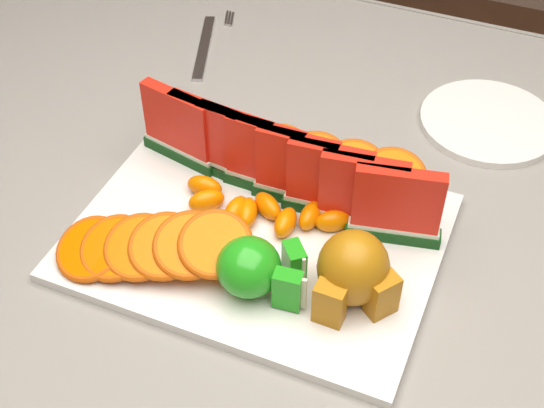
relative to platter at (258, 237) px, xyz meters
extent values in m
cube|color=#432116|center=(0.04, 0.05, -0.03)|extent=(1.40, 0.90, 0.03)
cube|color=#432116|center=(-0.60, 0.44, -0.40)|extent=(0.06, 0.06, 0.72)
cube|color=gray|center=(0.04, 0.05, -0.01)|extent=(1.52, 1.02, 0.01)
cube|color=gray|center=(0.04, 0.56, -0.10)|extent=(1.52, 0.01, 0.20)
cube|color=silver|center=(0.00, 0.00, 0.00)|extent=(0.40, 0.30, 0.01)
ellipsoid|color=#297B1A|center=(0.02, -0.08, 0.04)|extent=(0.09, 0.09, 0.06)
cube|color=#297B1A|center=(0.07, -0.08, 0.03)|extent=(0.03, 0.02, 0.05)
cube|color=beige|center=(0.07, -0.08, 0.03)|extent=(0.03, 0.01, 0.04)
cube|color=#297B1A|center=(0.06, -0.05, 0.03)|extent=(0.03, 0.03, 0.05)
cube|color=beige|center=(0.07, -0.05, 0.03)|extent=(0.02, 0.02, 0.04)
ellipsoid|color=#937C06|center=(0.12, -0.04, 0.05)|extent=(0.09, 0.09, 0.08)
cube|color=#937C06|center=(0.11, -0.08, 0.03)|extent=(0.03, 0.02, 0.05)
cube|color=#937C06|center=(0.16, -0.05, 0.03)|extent=(0.03, 0.04, 0.05)
cylinder|color=silver|center=(0.20, 0.31, 0.00)|extent=(0.19, 0.19, 0.01)
cube|color=silver|center=(-0.23, 0.33, 0.00)|extent=(0.07, 0.17, 0.00)
cube|color=silver|center=(-0.24, 0.42, 0.00)|extent=(0.02, 0.04, 0.00)
cube|color=silver|center=(-0.23, 0.42, 0.00)|extent=(0.02, 0.04, 0.00)
cube|color=silver|center=(-0.23, 0.42, 0.00)|extent=(0.02, 0.04, 0.00)
cube|color=#083712|center=(-0.14, 0.08, 0.01)|extent=(0.11, 0.04, 0.01)
cube|color=silver|center=(-0.14, 0.08, 0.02)|extent=(0.10, 0.04, 0.01)
cube|color=red|center=(-0.14, 0.08, 0.07)|extent=(0.10, 0.04, 0.08)
cube|color=#083712|center=(-0.10, 0.08, 0.01)|extent=(0.11, 0.04, 0.01)
cube|color=silver|center=(-0.10, 0.08, 0.02)|extent=(0.10, 0.03, 0.01)
cube|color=red|center=(-0.10, 0.08, 0.07)|extent=(0.10, 0.03, 0.08)
cube|color=#083712|center=(-0.06, 0.07, 0.01)|extent=(0.11, 0.03, 0.01)
cube|color=silver|center=(-0.06, 0.07, 0.02)|extent=(0.10, 0.03, 0.01)
cube|color=red|center=(-0.06, 0.07, 0.07)|extent=(0.10, 0.02, 0.08)
cube|color=#083712|center=(-0.02, 0.07, 0.01)|extent=(0.11, 0.02, 0.01)
cube|color=silver|center=(-0.02, 0.07, 0.02)|extent=(0.10, 0.02, 0.01)
cube|color=red|center=(-0.02, 0.07, 0.07)|extent=(0.10, 0.02, 0.08)
cube|color=#083712|center=(0.02, 0.06, 0.01)|extent=(0.11, 0.02, 0.01)
cube|color=silver|center=(0.02, 0.06, 0.02)|extent=(0.10, 0.02, 0.01)
cube|color=red|center=(0.02, 0.06, 0.07)|extent=(0.10, 0.02, 0.08)
cube|color=#083712|center=(0.06, 0.06, 0.01)|extent=(0.11, 0.03, 0.01)
cube|color=silver|center=(0.06, 0.06, 0.02)|extent=(0.10, 0.03, 0.01)
cube|color=red|center=(0.06, 0.06, 0.07)|extent=(0.10, 0.02, 0.08)
cube|color=#083712|center=(0.10, 0.06, 0.01)|extent=(0.11, 0.04, 0.01)
cube|color=silver|center=(0.10, 0.06, 0.02)|extent=(0.10, 0.03, 0.01)
cube|color=red|center=(0.10, 0.06, 0.07)|extent=(0.10, 0.03, 0.08)
cube|color=#083712|center=(0.14, 0.05, 0.01)|extent=(0.11, 0.04, 0.01)
cube|color=silver|center=(0.14, 0.05, 0.02)|extent=(0.10, 0.04, 0.01)
cube|color=red|center=(0.14, 0.05, 0.07)|extent=(0.10, 0.04, 0.08)
cylinder|color=#D5590F|center=(-0.15, -0.10, 0.02)|extent=(0.08, 0.08, 0.03)
torus|color=#B84100|center=(-0.15, -0.10, 0.02)|extent=(0.09, 0.09, 0.04)
cylinder|color=#D5590F|center=(-0.12, -0.10, 0.03)|extent=(0.08, 0.08, 0.03)
torus|color=#B84100|center=(-0.12, -0.10, 0.03)|extent=(0.09, 0.08, 0.04)
cylinder|color=#D5590F|center=(-0.10, -0.09, 0.03)|extent=(0.07, 0.07, 0.03)
torus|color=#B84100|center=(-0.10, -0.09, 0.03)|extent=(0.08, 0.08, 0.04)
cylinder|color=#D5590F|center=(-0.07, -0.08, 0.04)|extent=(0.08, 0.08, 0.03)
torus|color=#B84100|center=(-0.07, -0.08, 0.04)|extent=(0.09, 0.09, 0.04)
cylinder|color=#D5590F|center=(-0.05, -0.07, 0.04)|extent=(0.09, 0.09, 0.03)
torus|color=#B84100|center=(-0.05, -0.07, 0.04)|extent=(0.10, 0.10, 0.04)
cylinder|color=#D5590F|center=(-0.02, -0.06, 0.04)|extent=(0.09, 0.09, 0.03)
torus|color=#B84100|center=(-0.02, -0.06, 0.04)|extent=(0.10, 0.10, 0.04)
cylinder|color=#D5590F|center=(-0.12, 0.12, 0.02)|extent=(0.07, 0.07, 0.03)
torus|color=#B84100|center=(-0.12, 0.12, 0.02)|extent=(0.08, 0.08, 0.03)
cylinder|color=#D5590F|center=(-0.07, 0.12, 0.02)|extent=(0.08, 0.08, 0.03)
torus|color=#B84100|center=(-0.07, 0.12, 0.02)|extent=(0.09, 0.09, 0.03)
cylinder|color=#D5590F|center=(-0.02, 0.12, 0.03)|extent=(0.08, 0.08, 0.03)
torus|color=#B84100|center=(-0.02, 0.12, 0.03)|extent=(0.09, 0.09, 0.03)
cylinder|color=#D5590F|center=(0.02, 0.12, 0.03)|extent=(0.09, 0.09, 0.03)
torus|color=#B84100|center=(0.02, 0.12, 0.03)|extent=(0.10, 0.10, 0.03)
cylinder|color=#D5590F|center=(0.07, 0.12, 0.03)|extent=(0.09, 0.09, 0.03)
torus|color=#B84100|center=(0.07, 0.12, 0.03)|extent=(0.10, 0.10, 0.03)
cylinder|color=#D5590F|center=(0.12, 0.12, 0.03)|extent=(0.09, 0.09, 0.03)
torus|color=#B84100|center=(0.12, 0.12, 0.03)|extent=(0.11, 0.11, 0.03)
ellipsoid|color=orange|center=(-0.08, 0.03, 0.02)|extent=(0.04, 0.03, 0.03)
ellipsoid|color=orange|center=(-0.07, 0.01, 0.02)|extent=(0.05, 0.04, 0.03)
ellipsoid|color=orange|center=(-0.03, 0.01, 0.02)|extent=(0.02, 0.04, 0.03)
ellipsoid|color=orange|center=(-0.02, 0.01, 0.02)|extent=(0.03, 0.05, 0.03)
ellipsoid|color=orange|center=(0.00, 0.03, 0.02)|extent=(0.05, 0.04, 0.03)
ellipsoid|color=orange|center=(0.03, 0.02, 0.02)|extent=(0.02, 0.04, 0.03)
ellipsoid|color=orange|center=(0.05, 0.04, 0.02)|extent=(0.03, 0.04, 0.03)
ellipsoid|color=orange|center=(0.08, 0.04, 0.02)|extent=(0.05, 0.04, 0.03)
camera|label=1|loc=(0.24, -0.53, 0.62)|focal=50.00mm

